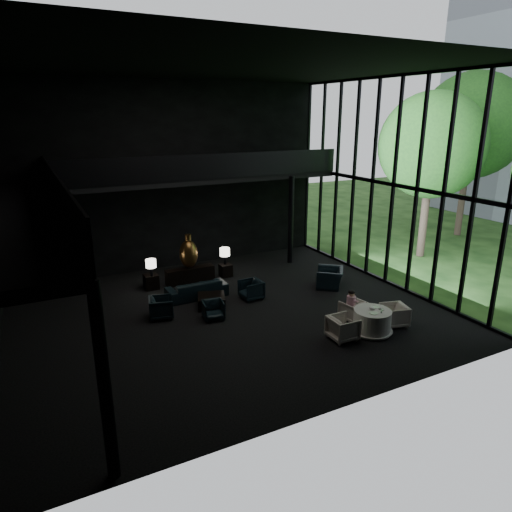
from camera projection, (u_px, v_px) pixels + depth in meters
name	position (u px, v px, depth m)	size (l,w,h in m)	color
floor	(231.00, 314.00, 15.75)	(14.00, 12.00, 0.02)	black
ceiling	(227.00, 64.00, 13.36)	(14.00, 12.00, 0.02)	black
wall_back	(172.00, 177.00, 19.65)	(14.00, 0.04, 8.00)	black
wall_front	(346.00, 246.00, 9.46)	(14.00, 0.04, 8.00)	black
curtain_wall	(394.00, 185.00, 17.59)	(0.20, 12.00, 8.00)	black
mezzanine_left	(20.00, 218.00, 11.94)	(2.00, 12.00, 0.25)	black
mezzanine_back	(203.00, 179.00, 19.24)	(12.00, 2.00, 0.25)	black
railing_left	(58.00, 193.00, 12.20)	(0.06, 12.00, 1.00)	black
railing_back	(211.00, 167.00, 18.21)	(12.00, 0.06, 1.00)	black
column_sw	(104.00, 384.00, 8.13)	(0.24, 0.24, 4.00)	black
column_nw	(54.00, 237.00, 17.81)	(0.24, 0.24, 4.00)	black
column_ne	(291.00, 220.00, 20.64)	(0.24, 0.24, 4.00)	black
tree_near	(432.00, 146.00, 20.68)	(4.80, 4.80, 7.65)	#382D23
tree_far	(472.00, 126.00, 24.34)	(5.60, 5.60, 8.80)	#382D23
console	(190.00, 275.00, 18.62)	(2.00, 0.45, 0.64)	black
bronze_urn	(189.00, 253.00, 18.40)	(0.74, 0.74, 1.38)	#B18228
side_table_left	(151.00, 282.00, 17.97)	(0.53, 0.53, 0.58)	black
table_lamp_left	(151.00, 264.00, 17.59)	(0.40, 0.40, 0.67)	black
side_table_right	(226.00, 270.00, 19.37)	(0.47, 0.47, 0.52)	black
table_lamp_right	(225.00, 253.00, 19.18)	(0.42, 0.42, 0.71)	black
sofa	(197.00, 285.00, 17.08)	(2.46, 0.72, 0.96)	#142F34
lounge_armchair_west	(161.00, 306.00, 15.37)	(0.80, 0.75, 0.82)	#1C3038
lounge_armchair_east	(251.00, 289.00, 16.95)	(0.77, 0.72, 0.79)	black
lounge_armchair_south	(213.00, 310.00, 15.30)	(0.62, 0.58, 0.64)	#1B2F34
window_armchair	(330.00, 274.00, 18.10)	(1.24, 0.80, 1.08)	black
coffee_table	(211.00, 301.00, 16.30)	(0.95, 0.95, 0.42)	black
dining_table	(372.00, 323.00, 14.35)	(1.33, 1.33, 0.75)	white
dining_chair_north	(353.00, 310.00, 15.21)	(0.69, 0.65, 0.71)	beige
dining_chair_east	(394.00, 314.00, 14.80)	(0.77, 0.72, 0.79)	beige
dining_chair_west	(343.00, 326.00, 13.88)	(0.84, 0.78, 0.86)	beige
child	(351.00, 299.00, 15.03)	(0.30, 0.30, 0.64)	pink
plate_a	(373.00, 313.00, 14.00)	(0.25, 0.25, 0.02)	white
plate_b	(375.00, 307.00, 14.45)	(0.24, 0.24, 0.02)	white
saucer	(382.00, 309.00, 14.29)	(0.16, 0.16, 0.01)	white
coffee_cup	(380.00, 308.00, 14.27)	(0.09, 0.09, 0.07)	white
cereal_bowl	(372.00, 308.00, 14.27)	(0.17, 0.17, 0.08)	white
cream_pot	(381.00, 312.00, 14.03)	(0.06, 0.06, 0.07)	#99999E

